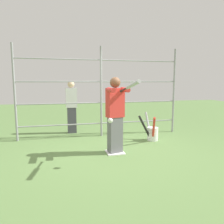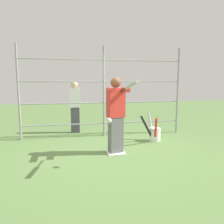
{
  "view_description": "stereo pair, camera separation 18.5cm",
  "coord_description": "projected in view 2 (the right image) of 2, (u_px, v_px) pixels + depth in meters",
  "views": [
    {
      "loc": [
        1.23,
        4.66,
        1.62
      ],
      "look_at": [
        0.15,
        0.31,
        0.99
      ],
      "focal_mm": 35.0,
      "sensor_mm": 36.0,
      "label": 1
    },
    {
      "loc": [
        1.05,
        4.7,
        1.62
      ],
      "look_at": [
        0.15,
        0.31,
        0.99
      ],
      "focal_mm": 35.0,
      "sensor_mm": 36.0,
      "label": 2
    }
  ],
  "objects": [
    {
      "name": "home_plate",
      "position": [
        116.0,
        152.0,
        5.0
      ],
      "size": [
        0.4,
        0.4,
        0.02
      ],
      "color": "white",
      "rests_on": "ground"
    },
    {
      "name": "fence_backstop",
      "position": [
        104.0,
        92.0,
        6.37
      ],
      "size": [
        4.75,
        0.06,
        2.62
      ],
      "color": "#939399",
      "rests_on": "ground"
    },
    {
      "name": "bystander_behind_fence",
      "position": [
        75.0,
        106.0,
        6.86
      ],
      "size": [
        0.34,
        0.21,
        1.63
      ],
      "color": "#3F3F47",
      "rests_on": "ground"
    },
    {
      "name": "baseball_bat_swinging",
      "position": [
        130.0,
        86.0,
        3.85
      ],
      "size": [
        0.12,
        0.87,
        0.26
      ],
      "color": "black"
    },
    {
      "name": "softball_in_flight",
      "position": [
        109.0,
        120.0,
        4.07
      ],
      "size": [
        0.1,
        0.1,
        0.1
      ],
      "color": "white"
    },
    {
      "name": "ground_plane",
      "position": [
        116.0,
        153.0,
        5.0
      ],
      "size": [
        24.0,
        24.0,
        0.0
      ],
      "primitive_type": "plane",
      "color": "#608447"
    },
    {
      "name": "bat_bucket",
      "position": [
        154.0,
        133.0,
        5.96
      ],
      "size": [
        0.63,
        0.75,
        0.77
      ],
      "color": "white",
      "rests_on": "ground"
    },
    {
      "name": "batter",
      "position": [
        116.0,
        113.0,
        4.85
      ],
      "size": [
        0.43,
        0.65,
        1.71
      ],
      "color": "slate",
      "rests_on": "ground"
    }
  ]
}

